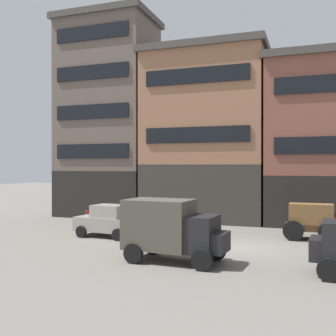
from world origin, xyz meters
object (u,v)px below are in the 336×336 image
object	(u,v)px
delivery_truck_near	(172,228)
fire_hydrant_curbside	(87,216)
sedan_light	(108,221)
cargo_wagon	(312,219)

from	to	relation	value
delivery_truck_near	fire_hydrant_curbside	xyz separation A→B (m)	(-9.74, 9.43, -1.00)
sedan_light	fire_hydrant_curbside	distance (m)	6.65
sedan_light	fire_hydrant_curbside	xyz separation A→B (m)	(-4.35, 5.01, -0.49)
delivery_truck_near	sedan_light	distance (m)	6.99
cargo_wagon	sedan_light	xyz separation A→B (m)	(-11.00, -2.86, -0.23)
delivery_truck_near	fire_hydrant_curbside	world-z (taller)	delivery_truck_near
cargo_wagon	fire_hydrant_curbside	bearing A→B (deg)	172.05
cargo_wagon	sedan_light	world-z (taller)	cargo_wagon
cargo_wagon	delivery_truck_near	bearing A→B (deg)	-127.56
cargo_wagon	delivery_truck_near	world-z (taller)	delivery_truck_near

